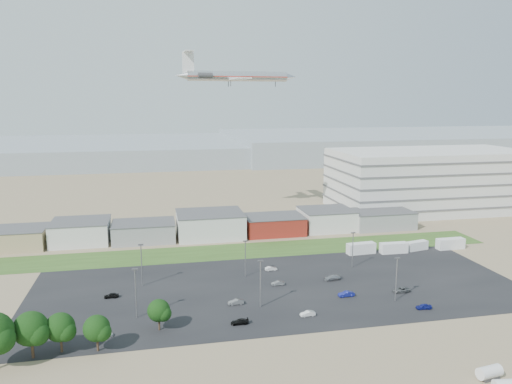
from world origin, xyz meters
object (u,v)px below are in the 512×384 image
object	(u,v)px
parked_car_13	(308,314)
parked_car_12	(332,278)
parked_car_7	(278,283)
box_trailer_a	(361,248)
parked_car_1	(346,294)
parked_car_4	(236,302)
parked_car_5	(111,295)
storage_tank_nw	(489,372)
airliner	(238,76)
parked_car_3	(240,322)
parked_car_0	(401,290)
parked_car_2	(424,306)
parked_car_10	(103,334)
parked_car_11	(271,269)

from	to	relation	value
parked_car_13	parked_car_12	bearing A→B (deg)	141.93
parked_car_7	box_trailer_a	bearing A→B (deg)	123.35
parked_car_1	parked_car_4	size ratio (longest dim) A/B	1.08
box_trailer_a	parked_car_4	world-z (taller)	box_trailer_a
parked_car_1	parked_car_7	world-z (taller)	parked_car_1
parked_car_4	parked_car_5	world-z (taller)	parked_car_4
storage_tank_nw	airliner	distance (m)	135.00
parked_car_12	parked_car_5	bearing A→B (deg)	-96.36
parked_car_3	parked_car_12	distance (m)	34.43
parked_car_7	parked_car_13	xyz separation A→B (m)	(1.77, -18.87, 0.01)
parked_car_0	parked_car_3	xyz separation A→B (m)	(-41.27, -9.17, -0.04)
parked_car_5	parked_car_3	bearing A→B (deg)	53.76
airliner	parked_car_0	world-z (taller)	airliner
parked_car_2	parked_car_12	world-z (taller)	parked_car_12
parked_car_2	parked_car_10	xyz separation A→B (m)	(-68.54, 0.84, -0.02)
parked_car_11	parked_car_0	bearing A→B (deg)	-131.65
parked_car_13	parked_car_11	bearing A→B (deg)	176.92
parked_car_4	parked_car_7	distance (m)	15.59
storage_tank_nw	parked_car_5	size ratio (longest dim) A/B	1.24
box_trailer_a	airliner	distance (m)	80.31
parked_car_4	parked_car_11	distance (m)	24.51
airliner	parked_car_2	bearing A→B (deg)	-77.75
parked_car_3	parked_car_13	bearing A→B (deg)	93.03
parked_car_10	parked_car_11	size ratio (longest dim) A/B	1.18
parked_car_11	parked_car_13	distance (m)	29.92
parked_car_11	parked_car_12	xyz separation A→B (m)	(13.66, -10.45, 0.10)
parked_car_10	parked_car_13	world-z (taller)	parked_car_10
box_trailer_a	parked_car_11	xyz separation A→B (m)	(-30.15, -9.12, -1.09)
parked_car_11	parked_car_12	world-z (taller)	parked_car_12
parked_car_11	parked_car_7	bearing A→B (deg)	172.04
storage_tank_nw	parked_car_10	bearing A→B (deg)	155.89
parked_car_11	parked_car_5	bearing A→B (deg)	101.49
parked_car_7	parked_car_13	distance (m)	18.95
parked_car_0	parked_car_4	bearing A→B (deg)	-91.78
parked_car_7	parked_car_11	distance (m)	11.07
parked_car_3	parked_car_7	bearing A→B (deg)	145.95
parked_car_0	parked_car_12	bearing A→B (deg)	-130.01
parked_car_5	parked_car_13	world-z (taller)	parked_car_5
parked_car_11	parked_car_13	world-z (taller)	parked_car_13
parked_car_7	parked_car_10	size ratio (longest dim) A/B	0.84
parked_car_0	parked_car_10	bearing A→B (deg)	-82.72
parked_car_1	parked_car_12	world-z (taller)	parked_car_12
parked_car_1	parked_car_5	xyz separation A→B (m)	(-54.22, 10.70, -0.07)
parked_car_5	parked_car_12	distance (m)	54.81
parked_car_3	parked_car_0	bearing A→B (deg)	102.28
storage_tank_nw	parked_car_13	world-z (taller)	storage_tank_nw
box_trailer_a	parked_car_3	bearing A→B (deg)	-142.45
box_trailer_a	parked_car_7	world-z (taller)	box_trailer_a
parked_car_2	parked_car_10	size ratio (longest dim) A/B	0.89
parked_car_3	parked_car_7	world-z (taller)	parked_car_3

